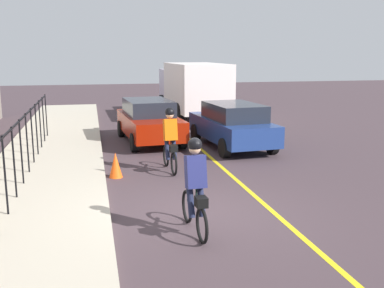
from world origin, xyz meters
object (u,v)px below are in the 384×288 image
(box_truck_background, at_px, (193,87))
(traffic_cone_near, at_px, (116,165))
(cyclist_lead, at_px, (170,140))
(cyclist_follow, at_px, (195,187))
(patrol_sedan, at_px, (232,124))
(parked_sedan_rear, at_px, (149,120))

(box_truck_background, distance_m, traffic_cone_near, 11.85)
(box_truck_background, xyz_separation_m, traffic_cone_near, (-10.87, 4.57, -1.21))
(cyclist_lead, height_order, cyclist_follow, same)
(patrol_sedan, height_order, box_truck_background, box_truck_background)
(cyclist_follow, bearing_deg, parked_sedan_rear, -4.50)
(cyclist_lead, relative_size, traffic_cone_near, 2.66)
(cyclist_follow, xyz_separation_m, parked_sedan_rear, (9.00, -0.29, -0.09))
(patrol_sedan, distance_m, parked_sedan_rear, 3.19)
(cyclist_lead, bearing_deg, parked_sedan_rear, -2.21)
(box_truck_background, bearing_deg, traffic_cone_near, 155.24)
(cyclist_follow, height_order, patrol_sedan, cyclist_follow)
(patrol_sedan, xyz_separation_m, parked_sedan_rear, (1.62, 2.74, 0.00))
(cyclist_lead, xyz_separation_m, patrol_sedan, (2.81, -2.71, -0.09))
(cyclist_lead, bearing_deg, patrol_sedan, -46.53)
(cyclist_follow, distance_m, parked_sedan_rear, 9.01)
(cyclist_follow, height_order, parked_sedan_rear, cyclist_follow)
(cyclist_follow, relative_size, traffic_cone_near, 2.66)
(cyclist_lead, height_order, box_truck_background, box_truck_background)
(parked_sedan_rear, bearing_deg, cyclist_follow, -6.41)
(cyclist_lead, xyz_separation_m, parked_sedan_rear, (4.44, 0.04, -0.09))
(cyclist_follow, height_order, box_truck_background, box_truck_background)
(traffic_cone_near, bearing_deg, cyclist_follow, -163.87)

